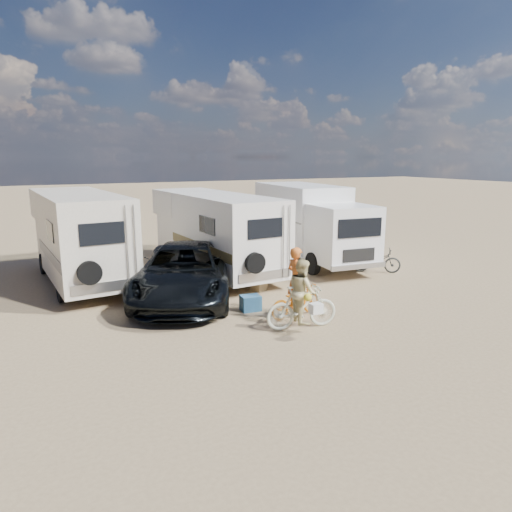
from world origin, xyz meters
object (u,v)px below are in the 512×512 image
cooler (251,303)px  crate (259,285)px  dark_suv (185,272)px  rv_left (80,239)px  box_truck (311,224)px  rv_main (215,233)px  bike_parked (376,260)px  rider_man (296,285)px  bike_man (296,301)px  rider_woman (302,298)px  bike_woman (302,307)px

cooler → crate: bearing=61.6°
dark_suv → crate: size_ratio=14.24×
rv_left → box_truck: (8.94, -0.65, 0.01)m
rv_main → crate: (0.30, -3.05, -1.30)m
box_truck → crate: 5.13m
dark_suv → bike_parked: (7.42, -0.09, -0.36)m
rider_man → cooler: rider_man is taller
bike_man → rider_woman: 0.99m
rider_man → bike_woman: bearing=147.9°
box_truck → bike_parked: box_truck is taller
rv_main → rv_left: rv_left is taller
bike_woman → rider_man: rider_man is taller
box_truck → bike_man: (-4.17, -5.66, -1.11)m
bike_woman → bike_parked: 6.72m
rider_man → box_truck: bearing=-46.6°
dark_suv → rider_woman: size_ratio=3.68×
rv_main → rider_woman: size_ratio=4.50×
rv_main → cooler: rv_main is taller
bike_woman → rider_man: size_ratio=1.07×
cooler → bike_man: bearing=-42.8°
dark_suv → rider_woman: bearing=-39.6°
rv_left → bike_parked: 10.67m
rv_main → box_truck: bearing=-4.8°
dark_suv → cooler: (1.27, -1.96, -0.61)m
box_truck → rider_man: 7.06m
rider_man → bike_parked: (5.27, 2.85, -0.41)m
crate → bike_parked: bearing=1.8°
rv_left → crate: size_ratio=16.14×
bike_woman → rider_woman: size_ratio=1.16×
box_truck → bike_woman: 7.98m
bike_man → rider_man: rider_man is taller
bike_parked → cooler: 6.44m
cooler → rider_man: bearing=-42.8°
box_truck → rv_main: bearing=-175.3°
box_truck → dark_suv: bearing=-151.0°
rv_main → rider_man: rv_main is taller
box_truck → crate: (-3.94, -2.97, -1.38)m
bike_woman → crate: (0.57, 3.54, -0.39)m
rv_left → dark_suv: rv_left is taller
bike_woman → crate: 3.61m
bike_woman → bike_man: bearing=-12.0°
bike_man → bike_woman: size_ratio=0.91×
rv_left → bike_man: (4.77, -6.30, -1.10)m
box_truck → cooler: size_ratio=13.06×
dark_suv → cooler: bearing=-32.4°
rv_left → cooler: rv_left is taller
box_truck → rider_woman: (-4.51, -6.51, -0.74)m
rv_main → rider_woman: 6.62m
bike_man → bike_woman: (-0.34, -0.85, 0.12)m
bike_woman → rider_man: bearing=-12.0°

